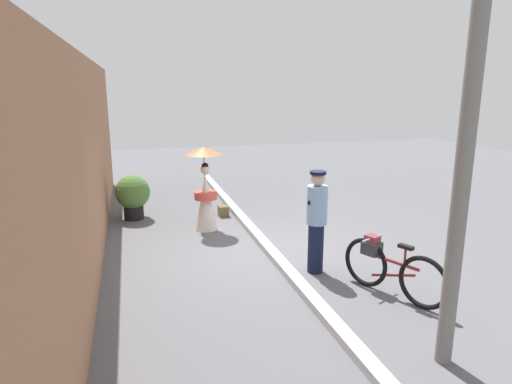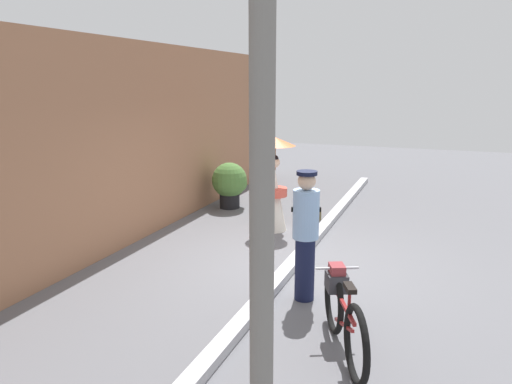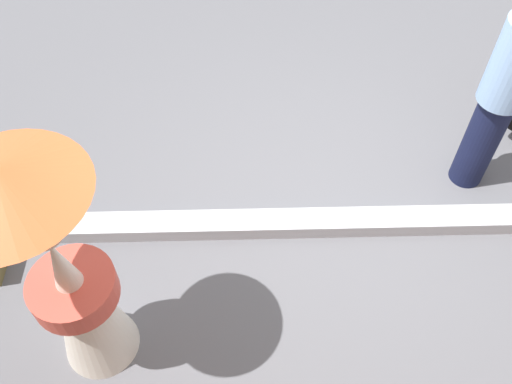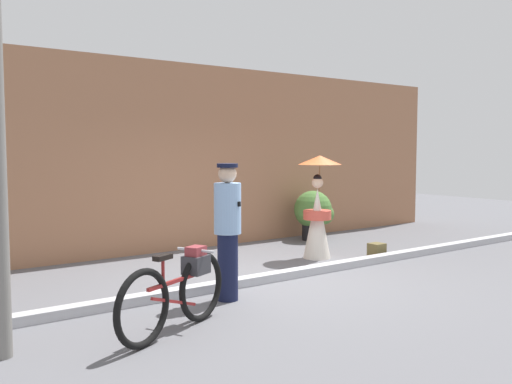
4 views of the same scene
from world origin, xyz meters
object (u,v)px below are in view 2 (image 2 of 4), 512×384
potted_plant_by_door (231,183)px  person_with_parasol (275,185)px  person_officer (306,232)px  bicycle_near_officer (343,313)px  utility_pole (262,145)px  backpack_on_pavement (315,215)px

potted_plant_by_door → person_with_parasol: bearing=-130.4°
person_with_parasol → potted_plant_by_door: (1.27, 1.50, -0.31)m
person_officer → potted_plant_by_door: (4.05, 2.87, -0.34)m
bicycle_near_officer → person_with_parasol: (3.87, 2.10, 0.45)m
potted_plant_by_door → utility_pole: utility_pole is taller
person_officer → backpack_on_pavement: size_ratio=6.82×
person_officer → potted_plant_by_door: bearing=35.4°
backpack_on_pavement → person_with_parasol: bearing=147.6°
person_with_parasol → backpack_on_pavement: bearing=-32.4°
bicycle_near_officer → backpack_on_pavement: (4.77, 1.53, -0.31)m
bicycle_near_officer → utility_pole: (-1.64, 0.30, 1.96)m
person_officer → utility_pole: size_ratio=0.36×
person_with_parasol → person_officer: bearing=-153.6°
person_with_parasol → potted_plant_by_door: bearing=49.6°
person_officer → utility_pole: 3.13m
bicycle_near_officer → backpack_on_pavement: size_ratio=6.37×
person_officer → potted_plant_by_door: size_ratio=1.65×
person_officer → person_with_parasol: bearing=26.4°
backpack_on_pavement → person_officer: bearing=-167.6°
backpack_on_pavement → potted_plant_by_door: bearing=79.9°
person_with_parasol → utility_pole: 5.99m
bicycle_near_officer → potted_plant_by_door: 6.27m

